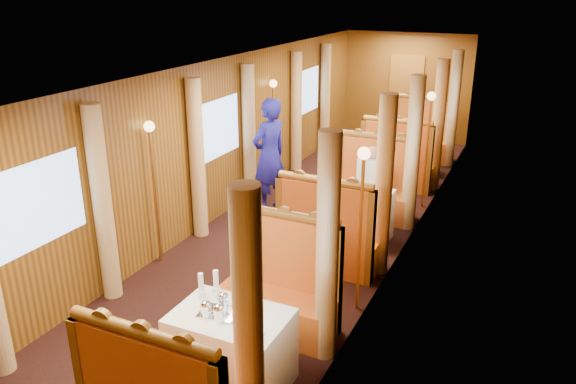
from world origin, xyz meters
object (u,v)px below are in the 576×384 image
Objects in this scene: teapot_right at (219,315)px; teapot_back at (223,302)px; fruit_plate at (253,330)px; rose_vase_mid at (352,181)px; teapot_left at (206,311)px; steward at (270,155)px; table_near at (231,349)px; table_far at (410,154)px; banquette_far_aft at (421,139)px; banquette_mid_aft at (373,191)px; table_mid at (353,216)px; banquette_far_fwd at (397,166)px; tea_tray at (218,313)px; rose_vase_far at (413,127)px; passenger at (370,176)px; banquette_near_aft at (279,293)px; banquette_mid_fwd at (328,240)px.

teapot_right is 1.14× the size of teapot_back.
fruit_plate is 0.61× the size of rose_vase_mid.
rose_vase_mid reaches higher than teapot_left.
teapot_right is 0.09× the size of steward.
table_near is 7.00m from table_far.
teapot_left is (-0.17, -8.14, 0.39)m from banquette_far_aft.
teapot_left is at bearing -92.14° from banquette_mid_aft.
table_mid is 1.02m from banquette_mid_aft.
banquette_far_fwd is at bearing 160.44° from steward.
steward reaches higher than tea_tray.
banquette_far_aft is (0.00, 1.01, 0.05)m from table_far.
banquette_far_fwd reaches higher than rose_vase_far.
table_mid is 1.00× the size of table_far.
teapot_left is (-0.17, -3.62, 0.44)m from table_mid.
banquette_mid_aft reaches higher than table_far.
banquette_mid_aft is at bearing -90.64° from rose_vase_far.
rose_vase_mid reaches higher than table_near.
banquette_mid_aft is 0.39m from passenger.
table_far is 3.42m from steward.
steward is at bearing -129.99° from banquette_far_fwd.
teapot_left is at bearing -92.24° from rose_vase_mid.
rose_vase_far reaches higher than teapot_right.
banquette_near_aft is at bearing -90.00° from banquette_far_aft.
table_near and table_far have the same top height.
tea_tray is at bearing -92.39° from banquette_mid_fwd.
teapot_left is 3.59m from rose_vase_mid.
banquette_far_aft is 8.39× the size of teapot_left.
banquette_far_aft is 4.58m from rose_vase_mid.
passenger is at bearing 90.00° from table_mid.
teapot_left reaches higher than teapot_back.
teapot_right is at bearing -90.48° from rose_vase_far.
table_near is at bearing -90.00° from passenger.
banquette_far_fwd is 1.13m from rose_vase_far.
table_far is 0.78× the size of banquette_far_aft.
steward is (-1.51, 3.96, 0.13)m from teapot_back.
passenger is at bearing -90.58° from rose_vase_far.
banquette_mid_aft is 4.66m from teapot_left.
banquette_far_fwd is at bearing 90.00° from passenger.
banquette_near_aft is at bearing -90.00° from passenger.
teapot_back is 0.41× the size of rose_vase_mid.
table_far is 0.56× the size of steward.
banquette_far_aft is 8.16m from teapot_right.
steward reaches higher than rose_vase_far.
fruit_plate is at bearing -85.93° from passenger.
teapot_right is (0.07, -0.11, 0.06)m from tea_tray.
steward is 2.47× the size of passenger.
banquette_near_aft is 3.72× the size of rose_vase_far.
passenger reaches higher than rose_vase_far.
tea_tray is at bearing 126.90° from teapot_right.
teapot_left is 0.44× the size of rose_vase_mid.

